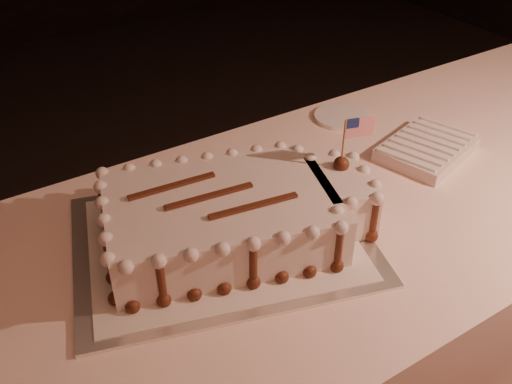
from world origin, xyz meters
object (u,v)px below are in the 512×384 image
side_plate (341,117)px  sheet_cake (237,215)px  cake_board (222,240)px  napkin_stack (427,149)px  banquet_table (318,322)px

side_plate → sheet_cake: bearing=-150.6°
sheet_cake → cake_board: bearing=163.3°
cake_board → sheet_cake: 0.07m
cake_board → sheet_cake: sheet_cake is taller
sheet_cake → napkin_stack: bearing=2.6°
sheet_cake → napkin_stack: sheet_cake is taller
cake_board → napkin_stack: napkin_stack is taller
sheet_cake → napkin_stack: 0.56m
cake_board → banquet_table: bearing=12.5°
banquet_table → side_plate: 0.55m
napkin_stack → side_plate: (-0.06, 0.26, -0.01)m
napkin_stack → side_plate: bearing=103.0°
banquet_table → sheet_cake: sheet_cake is taller
cake_board → napkin_stack: size_ratio=2.14×
banquet_table → napkin_stack: bearing=6.2°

